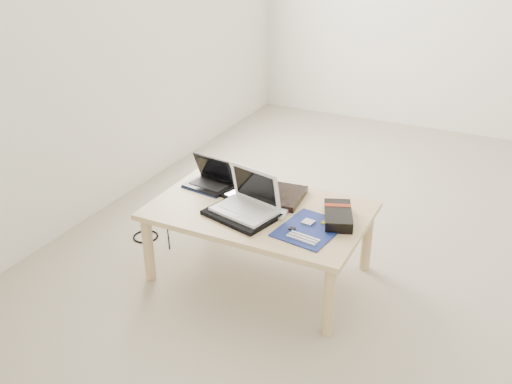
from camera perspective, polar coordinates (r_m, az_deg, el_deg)
The scene contains 13 objects.
ground at distance 3.59m, azimuth 16.54°, elevation -4.48°, with size 4.00×4.00×0.00m, color #B5A893.
coffee_table at distance 2.95m, azimuth 0.33°, elevation -2.47°, with size 1.10×0.70×0.40m.
book at distance 3.04m, azimuth 1.58°, elevation -0.25°, with size 0.35×0.30×0.03m.
netbook at distance 3.16m, azimuth -4.59°, elevation 1.19°, with size 0.27×0.21×0.17m.
tablet at distance 3.03m, azimuth -0.72°, elevation -0.46°, with size 0.31×0.27×0.01m.
remote at distance 2.90m, azimuth 2.93°, elevation -1.80°, with size 0.06×0.21×0.02m.
neoprene_sleeve at distance 2.85m, azimuth -1.46°, elevation -2.24°, with size 0.34×0.25×0.02m, color black.
white_laptop at distance 2.85m, azimuth -0.80°, elevation -0.99°, with size 0.34×0.28×0.22m.
motherboard at distance 2.75m, azimuth 5.40°, elevation -3.71°, with size 0.31×0.36×0.02m.
gpu_box at distance 2.83m, azimuth 8.20°, elevation -2.36°, with size 0.22×0.29×0.06m.
cable_coil at distance 2.97m, azimuth -0.53°, elevation -1.14°, with size 0.10×0.10×0.01m, color black.
floor_cable_coil at distance 3.52m, azimuth -10.98°, elevation -4.39°, with size 0.15×0.15×0.01m, color black.
floor_cable_trail at distance 3.51m, azimuth -8.77°, elevation -4.34°, with size 0.01×0.01×0.31m, color black.
Camera 1 is at (0.40, -3.10, 1.77)m, focal length 40.00 mm.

